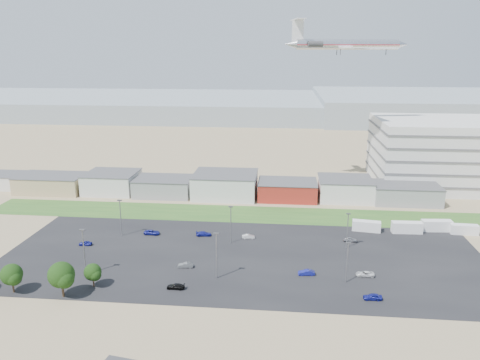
# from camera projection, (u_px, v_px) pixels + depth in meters

# --- Properties ---
(ground) EXTENTS (700.00, 700.00, 0.00)m
(ground) POSITION_uv_depth(u_px,v_px,m) (210.00, 295.00, 98.24)
(ground) COLOR #978460
(ground) RESTS_ON ground
(parking_lot) EXTENTS (120.00, 50.00, 0.01)m
(parking_lot) POSITION_uv_depth(u_px,v_px,m) (243.00, 256.00, 116.97)
(parking_lot) COLOR black
(parking_lot) RESTS_ON ground
(grass_strip) EXTENTS (160.00, 16.00, 0.02)m
(grass_strip) POSITION_uv_depth(u_px,v_px,m) (236.00, 214.00, 148.18)
(grass_strip) COLOR #2C5921
(grass_strip) RESTS_ON ground
(hills_backdrop) EXTENTS (700.00, 200.00, 9.00)m
(hills_backdrop) POSITION_uv_depth(u_px,v_px,m) (316.00, 108.00, 395.79)
(hills_backdrop) COLOR gray
(hills_backdrop) RESTS_ON ground
(building_row) EXTENTS (170.00, 20.00, 8.00)m
(building_row) POSITION_uv_depth(u_px,v_px,m) (195.00, 184.00, 167.01)
(building_row) COLOR silver
(building_row) RESTS_ON ground
(box_trailer_a) EXTENTS (8.18, 3.63, 2.96)m
(box_trailer_a) POSITION_uv_depth(u_px,v_px,m) (366.00, 226.00, 133.48)
(box_trailer_a) COLOR silver
(box_trailer_a) RESTS_ON ground
(box_trailer_b) EXTENTS (8.45, 2.90, 3.14)m
(box_trailer_b) POSITION_uv_depth(u_px,v_px,m) (407.00, 227.00, 132.16)
(box_trailer_b) COLOR silver
(box_trailer_b) RESTS_ON ground
(box_trailer_c) EXTENTS (8.53, 3.22, 3.13)m
(box_trailer_c) POSITION_uv_depth(u_px,v_px,m) (437.00, 226.00, 133.57)
(box_trailer_c) COLOR silver
(box_trailer_c) RESTS_ON ground
(box_trailer_d) EXTENTS (7.52, 2.73, 2.77)m
(box_trailer_d) POSITION_uv_depth(u_px,v_px,m) (464.00, 229.00, 131.17)
(box_trailer_d) COLOR silver
(box_trailer_d) RESTS_ON ground
(tree_mid) EXTENTS (4.86, 4.86, 7.29)m
(tree_mid) POSITION_uv_depth(u_px,v_px,m) (12.00, 277.00, 98.46)
(tree_mid) COLOR black
(tree_mid) RESTS_ON ground
(tree_right) EXTENTS (5.84, 5.84, 8.76)m
(tree_right) POSITION_uv_depth(u_px,v_px,m) (62.00, 278.00, 96.50)
(tree_right) COLOR black
(tree_right) RESTS_ON ground
(tree_near) EXTENTS (4.02, 4.02, 6.02)m
(tree_near) POSITION_uv_depth(u_px,v_px,m) (93.00, 274.00, 101.12)
(tree_near) COLOR black
(tree_near) RESTS_ON ground
(lightpole_front_l) EXTENTS (1.30, 0.54, 11.01)m
(lightpole_front_l) POSITION_uv_depth(u_px,v_px,m) (84.00, 252.00, 106.08)
(lightpole_front_l) COLOR slate
(lightpole_front_l) RESTS_ON ground
(lightpole_front_m) EXTENTS (1.28, 0.53, 10.86)m
(lightpole_front_m) POSITION_uv_depth(u_px,v_px,m) (217.00, 256.00, 104.36)
(lightpole_front_m) COLOR slate
(lightpole_front_m) RESTS_ON ground
(lightpole_front_r) EXTENTS (1.12, 0.47, 9.50)m
(lightpole_front_r) POSITION_uv_depth(u_px,v_px,m) (347.00, 263.00, 102.57)
(lightpole_front_r) COLOR slate
(lightpole_front_r) RESTS_ON ground
(lightpole_back_l) EXTENTS (1.23, 0.51, 10.43)m
(lightpole_back_l) POSITION_uv_depth(u_px,v_px,m) (121.00, 218.00, 129.09)
(lightpole_back_l) COLOR slate
(lightpole_back_l) RESTS_ON ground
(lightpole_back_m) EXTENTS (1.21, 0.50, 10.27)m
(lightpole_back_m) POSITION_uv_depth(u_px,v_px,m) (231.00, 225.00, 124.21)
(lightpole_back_m) COLOR slate
(lightpole_back_m) RESTS_ON ground
(lightpole_back_r) EXTENTS (1.12, 0.47, 9.51)m
(lightpole_back_r) POSITION_uv_depth(u_px,v_px,m) (347.00, 231.00, 120.94)
(lightpole_back_r) COLOR slate
(lightpole_back_r) RESTS_ON ground
(airliner) EXTENTS (51.56, 40.23, 13.62)m
(airliner) POSITION_uv_depth(u_px,v_px,m) (347.00, 44.00, 168.14)
(airliner) COLOR silver
(parked_car_0) EXTENTS (4.22, 2.07, 1.15)m
(parked_car_0) POSITION_uv_depth(u_px,v_px,m) (365.00, 274.00, 106.43)
(parked_car_0) COLOR silver
(parked_car_0) RESTS_ON ground
(parked_car_1) EXTENTS (3.92, 1.71, 1.25)m
(parked_car_1) POSITION_uv_depth(u_px,v_px,m) (306.00, 272.00, 107.02)
(parked_car_1) COLOR navy
(parked_car_1) RESTS_ON ground
(parked_car_2) EXTENTS (3.87, 1.63, 1.31)m
(parked_car_2) POSITION_uv_depth(u_px,v_px,m) (373.00, 297.00, 96.29)
(parked_car_2) COLOR navy
(parked_car_2) RESTS_ON ground
(parked_car_3) EXTENTS (3.98, 1.71, 1.14)m
(parked_car_3) POSITION_uv_depth(u_px,v_px,m) (176.00, 286.00, 100.74)
(parked_car_3) COLOR black
(parked_car_3) RESTS_ON ground
(parked_car_4) EXTENTS (3.73, 1.56, 1.20)m
(parked_car_4) POSITION_uv_depth(u_px,v_px,m) (186.00, 265.00, 110.85)
(parked_car_4) COLOR #595B5E
(parked_car_4) RESTS_ON ground
(parked_car_5) EXTENTS (3.50, 1.59, 1.16)m
(parked_car_5) POSITION_uv_depth(u_px,v_px,m) (85.00, 243.00, 123.66)
(parked_car_5) COLOR navy
(parked_car_5) RESTS_ON ground
(parked_car_6) EXTENTS (4.48, 2.30, 1.25)m
(parked_car_6) POSITION_uv_depth(u_px,v_px,m) (204.00, 234.00, 130.08)
(parked_car_6) COLOR navy
(parked_car_6) RESTS_ON ground
(parked_car_8) EXTENTS (3.83, 1.81, 1.27)m
(parked_car_8) POSITION_uv_depth(u_px,v_px,m) (350.00, 240.00, 125.98)
(parked_car_8) COLOR #A5A5AA
(parked_car_8) RESTS_ON ground
(parked_car_9) EXTENTS (4.51, 2.20, 1.24)m
(parked_car_9) POSITION_uv_depth(u_px,v_px,m) (152.00, 232.00, 131.07)
(parked_car_9) COLOR navy
(parked_car_9) RESTS_ON ground
(parked_car_11) EXTENTS (3.55, 1.60, 1.13)m
(parked_car_11) POSITION_uv_depth(u_px,v_px,m) (248.00, 236.00, 128.30)
(parked_car_11) COLOR silver
(parked_car_11) RESTS_ON ground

